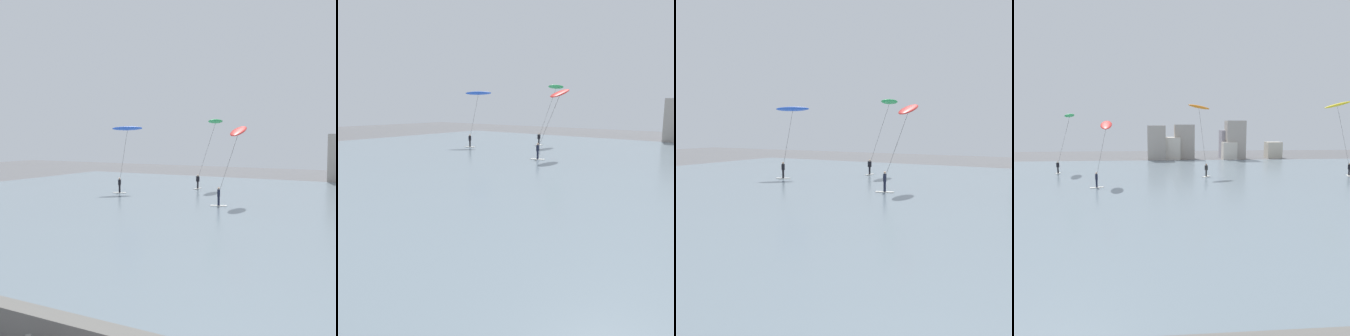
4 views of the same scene
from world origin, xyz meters
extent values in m
cube|color=slate|center=(0.00, 31.22, 0.05)|extent=(84.00, 52.00, 0.10)
cube|color=silver|center=(-15.39, 41.96, 0.13)|extent=(0.49, 1.41, 0.06)
cylinder|color=black|center=(-15.39, 41.96, 0.55)|extent=(0.20, 0.20, 0.78)
cube|color=black|center=(-15.39, 41.96, 1.24)|extent=(0.35, 0.23, 0.60)
sphere|color=beige|center=(-15.39, 41.96, 1.65)|extent=(0.20, 0.20, 0.20)
cylinder|color=#333333|center=(-14.71, 42.92, 4.46)|extent=(1.39, 1.95, 6.54)
ellipsoid|color=green|center=(-14.02, 43.87, 7.87)|extent=(1.62, 3.98, 0.71)
cube|color=silver|center=(-8.40, 31.22, 0.13)|extent=(1.47, 0.86, 0.06)
cylinder|color=#191E33|center=(-8.40, 31.22, 0.55)|extent=(0.20, 0.20, 0.78)
cube|color=#191E33|center=(-8.40, 31.22, 1.24)|extent=(0.32, 0.39, 0.60)
sphere|color=beige|center=(-8.40, 31.22, 1.65)|extent=(0.20, 0.20, 0.20)
cylinder|color=#333333|center=(-8.01, 32.58, 3.83)|extent=(0.80, 2.75, 5.28)
ellipsoid|color=red|center=(-7.63, 33.94, 6.61)|extent=(1.68, 3.98, 1.30)
cube|color=silver|center=(-21.09, 34.50, 0.13)|extent=(1.47, 0.86, 0.06)
cylinder|color=black|center=(-21.09, 34.50, 0.55)|extent=(0.20, 0.20, 0.78)
cube|color=black|center=(-21.09, 34.50, 1.24)|extent=(0.32, 0.39, 0.60)
sphere|color=beige|center=(-21.09, 34.50, 1.65)|extent=(0.20, 0.20, 0.20)
cylinder|color=#333333|center=(-21.25, 35.53, 4.02)|extent=(0.35, 2.08, 5.67)
ellipsoid|color=blue|center=(-21.41, 36.55, 7.00)|extent=(3.17, 3.22, 0.66)
camera|label=1|loc=(6.31, -4.75, 6.15)|focal=48.07mm
camera|label=2|loc=(10.39, 2.99, 5.33)|focal=36.77mm
camera|label=3|loc=(6.71, -0.04, 5.19)|focal=47.90mm
camera|label=4|loc=(-2.22, -3.19, 6.66)|focal=35.25mm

